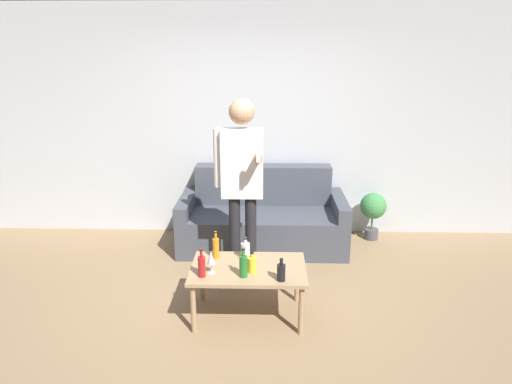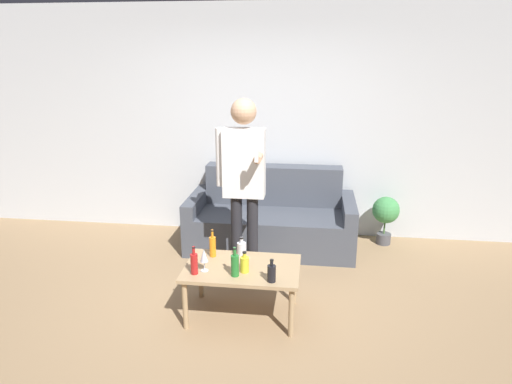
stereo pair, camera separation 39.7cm
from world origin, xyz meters
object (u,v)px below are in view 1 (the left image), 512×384
object	(u,v)px
person_standing_front	(242,175)
coffee_table	(248,273)
bottle_orange	(281,272)
couch	(263,219)

from	to	relation	value
person_standing_front	coffee_table	bearing A→B (deg)	-82.56
bottle_orange	person_standing_front	distance (m)	1.09
couch	coffee_table	world-z (taller)	couch
bottle_orange	person_standing_front	bearing A→B (deg)	111.74
couch	person_standing_front	size ratio (longest dim) A/B	1.06
bottle_orange	person_standing_front	size ratio (longest dim) A/B	0.11
bottle_orange	couch	bearing A→B (deg)	95.45
coffee_table	bottle_orange	size ratio (longest dim) A/B	5.13
couch	coffee_table	xyz separation A→B (m)	(-0.10, -1.51, 0.09)
couch	bottle_orange	bearing A→B (deg)	-84.55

